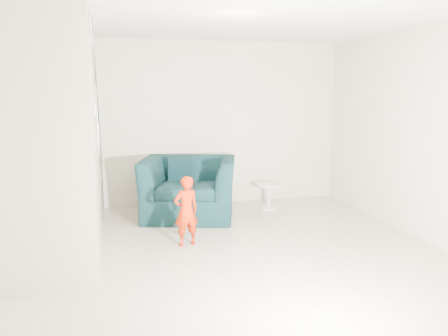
{
  "coord_description": "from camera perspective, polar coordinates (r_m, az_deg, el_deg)",
  "views": [
    {
      "loc": [
        -1.34,
        -4.99,
        1.89
      ],
      "look_at": [
        0.15,
        1.2,
        0.85
      ],
      "focal_mm": 38.0,
      "sensor_mm": 36.0,
      "label": 1
    }
  ],
  "objects": [
    {
      "name": "floor",
      "position": [
        5.51,
        1.43,
        -10.81
      ],
      "size": [
        5.5,
        5.5,
        0.0
      ],
      "primitive_type": "plane",
      "color": "gray",
      "rests_on": "ground"
    },
    {
      "name": "ceiling",
      "position": [
        5.23,
        1.56,
        18.16
      ],
      "size": [
        5.5,
        5.5,
        0.0
      ],
      "primitive_type": "plane",
      "rotation": [
        3.14,
        0.0,
        0.0
      ],
      "color": "silver",
      "rests_on": "back_wall"
    },
    {
      "name": "back_wall",
      "position": [
        7.88,
        -3.72,
        5.33
      ],
      "size": [
        5.0,
        0.0,
        5.0
      ],
      "primitive_type": "plane",
      "rotation": [
        1.57,
        0.0,
        0.0
      ],
      "color": "#B8B395",
      "rests_on": "floor"
    },
    {
      "name": "front_wall",
      "position": [
        2.67,
        16.97,
        -2.86
      ],
      "size": [
        5.0,
        0.0,
        5.0
      ],
      "primitive_type": "plane",
      "rotation": [
        -1.57,
        0.0,
        0.0
      ],
      "color": "#B8B395",
      "rests_on": "floor"
    },
    {
      "name": "right_wall",
      "position": [
        6.32,
        23.98,
        3.57
      ],
      "size": [
        0.0,
        5.5,
        5.5
      ],
      "primitive_type": "plane",
      "rotation": [
        1.57,
        0.0,
        -1.57
      ],
      "color": "#B8B395",
      "rests_on": "floor"
    },
    {
      "name": "armchair",
      "position": [
        7.16,
        -4.26,
        -2.39
      ],
      "size": [
        1.64,
        1.52,
        0.89
      ],
      "primitive_type": "imported",
      "rotation": [
        0.0,
        0.0,
        -0.27
      ],
      "color": "black",
      "rests_on": "floor"
    },
    {
      "name": "toddler",
      "position": [
        5.85,
        -4.57,
        -5.16
      ],
      "size": [
        0.36,
        0.28,
        0.87
      ],
      "primitive_type": "imported",
      "rotation": [
        0.0,
        0.0,
        3.39
      ],
      "color": "#911C04",
      "rests_on": "floor"
    },
    {
      "name": "side_table",
      "position": [
        7.69,
        5.38,
        -2.86
      ],
      "size": [
        0.41,
        0.41,
        0.41
      ],
      "color": "silver",
      "rests_on": "floor"
    },
    {
      "name": "staircase",
      "position": [
        5.66,
        -20.0,
        -0.88
      ],
      "size": [
        1.02,
        3.03,
        3.62
      ],
      "color": "#ADA089",
      "rests_on": "floor"
    },
    {
      "name": "cushion",
      "position": [
        7.38,
        -5.35,
        -0.13
      ],
      "size": [
        0.38,
        0.18,
        0.37
      ],
      "primitive_type": "cube",
      "rotation": [
        0.21,
        0.0,
        0.0
      ],
      "color": "black",
      "rests_on": "armchair"
    },
    {
      "name": "throw",
      "position": [
        7.0,
        -9.3,
        -1.79
      ],
      "size": [
        0.05,
        0.5,
        0.56
      ],
      "primitive_type": "cube",
      "color": "black",
      "rests_on": "armchair"
    },
    {
      "name": "phone",
      "position": [
        5.8,
        -3.56,
        -2.02
      ],
      "size": [
        0.03,
        0.05,
        0.1
      ],
      "primitive_type": "cube",
      "rotation": [
        0.0,
        0.0,
        -0.24
      ],
      "color": "black",
      "rests_on": "toddler"
    }
  ]
}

